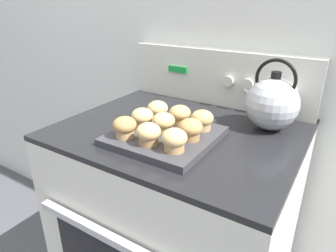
{
  "coord_description": "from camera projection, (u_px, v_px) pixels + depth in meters",
  "views": [
    {
      "loc": [
        0.45,
        -0.46,
        1.32
      ],
      "look_at": [
        0.03,
        0.22,
        0.98
      ],
      "focal_mm": 32.0,
      "sensor_mm": 36.0,
      "label": 1
    }
  ],
  "objects": [
    {
      "name": "muffin_r0_c0",
      "position": [
        125.0,
        127.0,
        0.86
      ],
      "size": [
        0.07,
        0.07,
        0.06
      ],
      "color": "tan",
      "rests_on": "muffin_pan"
    },
    {
      "name": "muffin_r2_c0",
      "position": [
        158.0,
        110.0,
        1.0
      ],
      "size": [
        0.07,
        0.07,
        0.06
      ],
      "color": "olive",
      "rests_on": "muffin_pan"
    },
    {
      "name": "muffin_r1_c1",
      "position": [
        165.0,
        123.0,
        0.89
      ],
      "size": [
        0.07,
        0.07,
        0.06
      ],
      "color": "tan",
      "rests_on": "muffin_pan"
    },
    {
      "name": "muffin_r1_c0",
      "position": [
        142.0,
        118.0,
        0.93
      ],
      "size": [
        0.07,
        0.07,
        0.06
      ],
      "color": "#A37A4C",
      "rests_on": "muffin_pan"
    },
    {
      "name": "stove_range",
      "position": [
        179.0,
        235.0,
        1.18
      ],
      "size": [
        0.77,
        0.68,
        0.93
      ],
      "color": "silver",
      "rests_on": "ground_plane"
    },
    {
      "name": "tea_kettle",
      "position": [
        272.0,
        103.0,
        0.95
      ],
      "size": [
        0.2,
        0.17,
        0.23
      ],
      "color": "#ADAFB5",
      "rests_on": "stove_range"
    },
    {
      "name": "muffin_r1_c2",
      "position": [
        191.0,
        129.0,
        0.85
      ],
      "size": [
        0.07,
        0.07,
        0.06
      ],
      "color": "#A37A4C",
      "rests_on": "muffin_pan"
    },
    {
      "name": "control_panel",
      "position": [
        219.0,
        77.0,
        1.18
      ],
      "size": [
        0.75,
        0.07,
        0.22
      ],
      "color": "silver",
      "rests_on": "stove_range"
    },
    {
      "name": "muffin_r0_c2",
      "position": [
        174.0,
        140.0,
        0.79
      ],
      "size": [
        0.07,
        0.07,
        0.06
      ],
      "color": "tan",
      "rests_on": "muffin_pan"
    },
    {
      "name": "muffin_pan",
      "position": [
        165.0,
        136.0,
        0.91
      ],
      "size": [
        0.29,
        0.29,
        0.02
      ],
      "color": "#38383D",
      "rests_on": "stove_range"
    },
    {
      "name": "muffin_r2_c2",
      "position": [
        202.0,
        120.0,
        0.92
      ],
      "size": [
        0.07,
        0.07,
        0.06
      ],
      "color": "tan",
      "rests_on": "muffin_pan"
    },
    {
      "name": "muffin_r2_c1",
      "position": [
        180.0,
        115.0,
        0.96
      ],
      "size": [
        0.07,
        0.07,
        0.06
      ],
      "color": "tan",
      "rests_on": "muffin_pan"
    },
    {
      "name": "wall_back",
      "position": [
        227.0,
        32.0,
        1.16
      ],
      "size": [
        8.0,
        0.05,
        2.4
      ],
      "color": "silver",
      "rests_on": "ground_plane"
    },
    {
      "name": "muffin_r0_c1",
      "position": [
        148.0,
        134.0,
        0.82
      ],
      "size": [
        0.07,
        0.07,
        0.06
      ],
      "color": "#A37A4C",
      "rests_on": "muffin_pan"
    }
  ]
}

